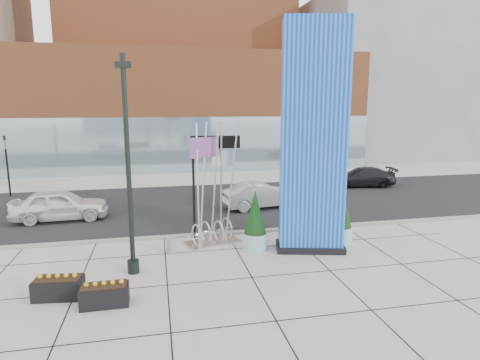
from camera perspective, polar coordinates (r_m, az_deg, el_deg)
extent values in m
plane|color=#9E9991|center=(15.55, -2.83, -12.52)|extent=(160.00, 160.00, 0.00)
cube|color=black|center=(24.98, -6.46, -3.52)|extent=(80.00, 12.00, 0.02)
cube|color=gray|center=(19.24, -4.73, -7.71)|extent=(80.00, 0.30, 0.12)
cube|color=#A65830|center=(41.25, -7.52, 9.77)|extent=(34.00, 10.00, 11.00)
cube|color=#8CA5B2|center=(36.64, -6.82, 4.98)|extent=(34.00, 0.60, 5.00)
cube|color=slate|center=(54.13, 20.11, 13.15)|extent=(20.00, 18.00, 18.00)
cube|color=#0B3EB3|center=(16.64, 10.41, 5.73)|extent=(2.80, 1.64, 9.47)
cube|color=black|center=(17.64, 9.90, -9.33)|extent=(3.06, 1.90, 0.26)
cylinder|color=black|center=(14.65, -15.61, 1.61)|extent=(0.18, 0.18, 7.83)
cylinder|color=black|center=(15.63, -14.92, -11.78)|extent=(0.43, 0.43, 0.49)
cube|color=black|center=(14.54, -16.33, 15.45)|extent=(0.53, 0.37, 0.22)
cube|color=silver|center=(18.32, -3.96, -8.75)|extent=(2.63, 1.90, 0.06)
cylinder|color=silver|center=(17.32, -6.46, -0.77)|extent=(0.10, 0.10, 5.40)
cylinder|color=silver|center=(17.73, -5.18, -0.47)|extent=(0.10, 0.10, 5.40)
cylinder|color=silver|center=(17.52, -3.68, -0.59)|extent=(0.10, 0.10, 5.40)
cylinder|color=silver|center=(17.91, -2.28, -0.33)|extent=(0.10, 0.10, 5.40)
cylinder|color=silver|center=(17.49, -1.15, -0.59)|extent=(0.10, 0.10, 5.40)
torus|color=silver|center=(17.98, -6.52, -7.54)|extent=(0.39, 0.95, 0.98)
torus|color=silver|center=(18.24, -4.88, -7.24)|extent=(0.39, 0.95, 0.98)
torus|color=silver|center=(18.10, -3.08, -7.36)|extent=(0.39, 0.95, 0.98)
torus|color=silver|center=(18.39, -1.51, -7.05)|extent=(0.39, 0.95, 0.98)
cube|color=red|center=(17.33, -5.21, 4.69)|extent=(1.31, 0.62, 0.86)
cube|color=silver|center=(17.64, -2.08, 3.06)|extent=(1.06, 0.30, 0.65)
cylinder|color=gray|center=(17.13, -9.77, -9.14)|extent=(0.37, 0.37, 0.71)
cylinder|color=black|center=(18.39, -6.61, -1.24)|extent=(0.11, 0.11, 4.69)
cube|color=black|center=(18.18, -3.59, 5.44)|extent=(2.24, 0.40, 0.56)
cube|color=#19D833|center=(18.00, -4.94, 5.37)|extent=(0.78, 0.09, 0.39)
cylinder|color=#93C4C7|center=(18.69, 13.98, -7.53)|extent=(1.09, 1.09, 0.76)
cylinder|color=black|center=(18.57, 14.03, -6.41)|extent=(1.00, 1.00, 0.07)
cone|color=black|center=(18.31, 14.17, -3.48)|extent=(0.98, 0.98, 1.96)
cylinder|color=#93C4C7|center=(17.85, 7.43, -8.14)|extent=(1.11, 1.11, 0.78)
cylinder|color=black|center=(17.73, 7.46, -6.95)|extent=(1.02, 1.02, 0.07)
cone|color=black|center=(17.45, 7.54, -3.82)|extent=(1.00, 1.00, 2.00)
cylinder|color=#93C4C7|center=(17.40, 2.14, -8.65)|extent=(1.03, 1.03, 0.72)
cylinder|color=black|center=(17.28, 2.14, -7.52)|extent=(0.95, 0.95, 0.06)
cone|color=black|center=(17.01, 2.17, -4.55)|extent=(0.93, 0.93, 1.86)
cube|color=black|center=(13.56, -18.67, -15.32)|extent=(1.45, 0.74, 0.62)
cube|color=black|center=(13.42, -18.76, -14.05)|extent=(1.35, 0.63, 0.06)
cube|color=black|center=(14.54, -24.40, -13.87)|extent=(1.57, 0.92, 0.64)
cube|color=black|center=(14.40, -24.51, -12.62)|extent=(1.45, 0.80, 0.06)
imported|color=white|center=(23.51, -24.22, -3.27)|extent=(4.97, 2.23, 1.66)
imported|color=#A3A6AA|center=(24.02, 2.99, -2.20)|extent=(4.85, 2.39, 1.53)
imported|color=black|center=(31.59, 16.90, 0.40)|extent=(5.19, 2.79, 1.43)
cylinder|color=black|center=(31.06, -30.10, 0.89)|extent=(0.12, 0.12, 3.20)
imported|color=black|center=(30.83, -30.46, 4.64)|extent=(0.15, 0.18, 0.90)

